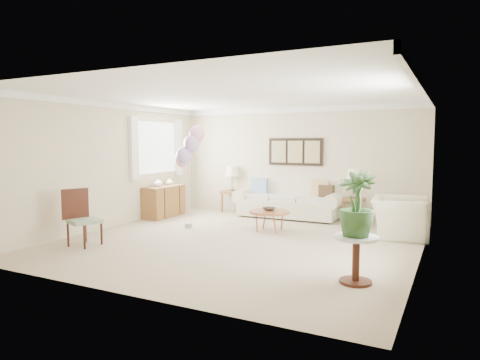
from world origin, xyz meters
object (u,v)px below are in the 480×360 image
at_px(sofa, 290,202).
at_px(accent_chair, 81,216).
at_px(balloon_cluster, 189,148).
at_px(coffee_table, 270,212).
at_px(armchair, 400,217).

distance_m(sofa, accent_chair, 4.80).
bearing_deg(accent_chair, balloon_cluster, 68.26).
bearing_deg(coffee_table, balloon_cluster, -164.24).
relative_size(accent_chair, balloon_cluster, 0.46).
distance_m(accent_chair, balloon_cluster, 2.54).
xyz_separation_m(armchair, accent_chair, (-4.82, -3.20, 0.14)).
bearing_deg(armchair, accent_chair, 118.71).
height_order(sofa, coffee_table, sofa).
xyz_separation_m(sofa, accent_chair, (-2.23, -4.26, 0.14)).
height_order(coffee_table, armchair, armchair).
height_order(armchair, accent_chair, accent_chair).
bearing_deg(balloon_cluster, sofa, 57.25).
relative_size(sofa, balloon_cluster, 1.20).
relative_size(sofa, coffee_table, 3.12).
height_order(accent_chair, balloon_cluster, balloon_cluster).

